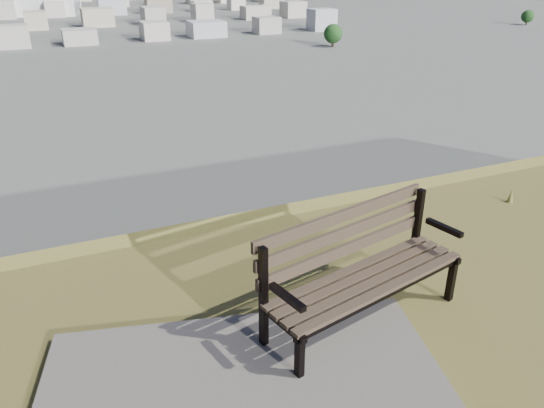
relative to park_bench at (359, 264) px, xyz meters
name	(u,v)px	position (x,y,z in m)	size (l,w,h in m)	color
park_bench	(359,264)	(0.00, 0.00, 0.00)	(1.97, 1.01, 0.99)	#463628
arena	(21,4)	(-4.18, 312.26, -20.14)	(58.05, 33.80, 23.00)	silver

